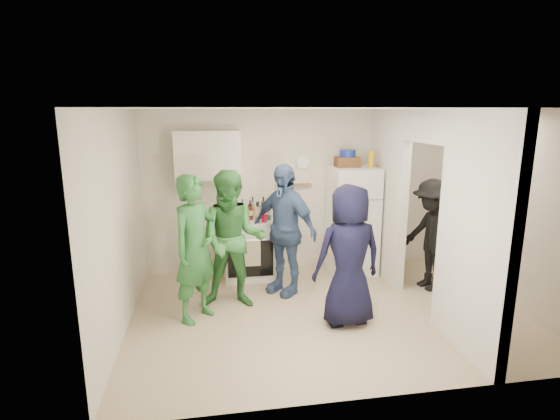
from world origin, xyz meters
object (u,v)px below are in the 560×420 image
at_px(person_denim, 284,230).
at_px(person_nook, 432,235).
at_px(wicker_basket, 347,162).
at_px(blue_bowl, 348,153).
at_px(person_green_center, 233,240).
at_px(stove, 249,248).
at_px(person_navy, 349,256).
at_px(fridge, 352,220).
at_px(person_green_left, 195,249).
at_px(yellow_cup_stack_top, 371,159).

relative_size(person_denim, person_nook, 1.14).
relative_size(wicker_basket, blue_bowl, 1.46).
bearing_deg(person_green_center, person_nook, 11.81).
height_order(stove, person_navy, person_navy).
relative_size(fridge, person_green_center, 0.93).
relative_size(stove, person_green_left, 0.51).
bearing_deg(person_nook, wicker_basket, -142.54).
height_order(wicker_basket, person_green_left, wicker_basket).
relative_size(yellow_cup_stack_top, person_denim, 0.14).
height_order(stove, person_nook, person_nook).
bearing_deg(blue_bowl, person_navy, -106.43).
bearing_deg(stove, person_green_left, -120.46).
distance_m(person_green_left, person_navy, 1.80).
height_order(person_green_left, person_navy, person_green_left).
bearing_deg(blue_bowl, yellow_cup_stack_top, -25.11).
distance_m(stove, fridge, 1.65).
height_order(person_green_left, person_green_center, same).
bearing_deg(wicker_basket, stove, -179.24).
bearing_deg(yellow_cup_stack_top, person_green_center, -158.15).
bearing_deg(wicker_basket, fridge, -26.57).
distance_m(fridge, person_nook, 1.20).
bearing_deg(yellow_cup_stack_top, blue_bowl, 154.89).
xyz_separation_m(person_green_center, person_denim, (0.71, 0.33, 0.01)).
bearing_deg(wicker_basket, blue_bowl, 0.00).
height_order(fridge, person_green_center, person_green_center).
bearing_deg(person_denim, blue_bowl, 80.68).
distance_m(wicker_basket, person_green_center, 2.22).
xyz_separation_m(person_denim, person_navy, (0.59, -1.02, -0.06)).
relative_size(fridge, person_nook, 1.05).
bearing_deg(person_green_left, person_green_center, -15.90).
height_order(fridge, blue_bowl, blue_bowl).
bearing_deg(person_denim, wicker_basket, 80.68).
bearing_deg(person_nook, person_green_left, -93.66).
relative_size(blue_bowl, yellow_cup_stack_top, 0.96).
height_order(person_denim, person_navy, person_denim).
bearing_deg(person_green_center, person_denim, 34.28).
distance_m(wicker_basket, person_navy, 1.97).
bearing_deg(person_nook, yellow_cup_stack_top, -148.45).
distance_m(wicker_basket, person_green_left, 2.72).
xyz_separation_m(blue_bowl, person_nook, (0.98, -0.87, -1.07)).
bearing_deg(yellow_cup_stack_top, person_nook, -47.51).
height_order(wicker_basket, blue_bowl, blue_bowl).
xyz_separation_m(fridge, person_denim, (-1.18, -0.61, 0.07)).
bearing_deg(wicker_basket, person_navy, -106.43).
height_order(fridge, person_denim, person_denim).
bearing_deg(person_denim, stove, 172.71).
distance_m(blue_bowl, person_green_left, 2.77).
relative_size(yellow_cup_stack_top, person_green_left, 0.14).
height_order(blue_bowl, person_denim, blue_bowl).
bearing_deg(yellow_cup_stack_top, wicker_basket, 154.89).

